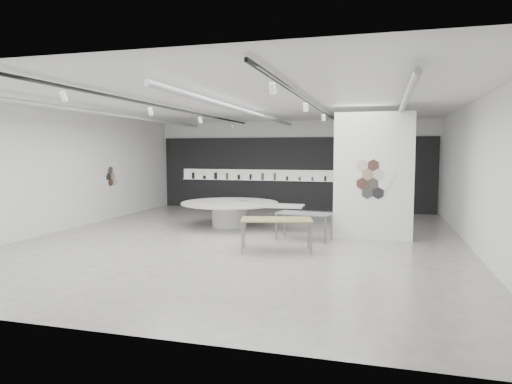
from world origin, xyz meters
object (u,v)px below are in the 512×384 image
(partition_column, at_px, (373,176))
(kitchen_counter, at_px, (363,202))
(display_island, at_px, (232,211))
(sample_table_stone, at_px, (304,215))
(sample_table_wood, at_px, (276,221))

(partition_column, height_order, kitchen_counter, partition_column)
(display_island, relative_size, sample_table_stone, 2.66)
(display_island, relative_size, sample_table_wood, 2.22)
(sample_table_stone, xyz_separation_m, kitchen_counter, (1.39, 6.21, -0.26))
(partition_column, xyz_separation_m, kitchen_counter, (-0.47, 5.55, -1.35))
(display_island, height_order, sample_table_wood, display_island)
(partition_column, bearing_deg, sample_table_stone, -160.40)
(partition_column, bearing_deg, sample_table_wood, -134.37)
(partition_column, xyz_separation_m, sample_table_stone, (-1.86, -0.66, -1.09))
(sample_table_wood, bearing_deg, display_island, 124.93)
(sample_table_wood, xyz_separation_m, sample_table_stone, (0.42, 1.66, -0.06))
(partition_column, xyz_separation_m, sample_table_wood, (-2.27, -2.32, -1.04))
(sample_table_stone, bearing_deg, display_island, 149.14)
(sample_table_wood, relative_size, sample_table_stone, 1.20)
(display_island, distance_m, sample_table_stone, 3.16)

